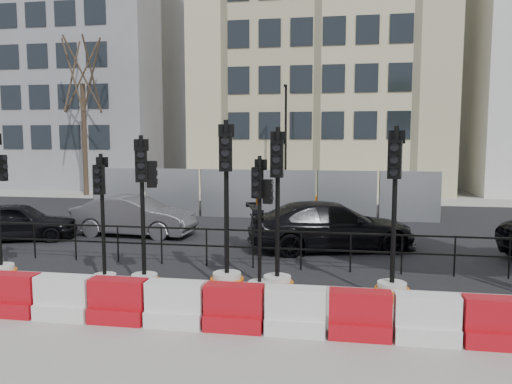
% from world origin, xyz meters
% --- Properties ---
extents(ground, '(120.00, 120.00, 0.00)m').
position_xyz_m(ground, '(0.00, 0.00, 0.00)').
color(ground, '#51514C').
rests_on(ground, ground).
extents(sidewalk_near, '(40.00, 6.00, 0.02)m').
position_xyz_m(sidewalk_near, '(0.00, -3.00, 0.01)').
color(sidewalk_near, gray).
rests_on(sidewalk_near, ground).
extents(road, '(40.00, 14.00, 0.03)m').
position_xyz_m(road, '(0.00, 7.00, 0.01)').
color(road, black).
rests_on(road, ground).
extents(sidewalk_far, '(40.00, 4.00, 0.02)m').
position_xyz_m(sidewalk_far, '(0.00, 16.00, 0.01)').
color(sidewalk_far, gray).
rests_on(sidewalk_far, ground).
extents(building_grey, '(11.00, 9.06, 14.00)m').
position_xyz_m(building_grey, '(-14.00, 21.99, 7.00)').
color(building_grey, gray).
rests_on(building_grey, ground).
extents(building_cream, '(15.00, 10.06, 18.00)m').
position_xyz_m(building_cream, '(2.00, 21.99, 9.00)').
color(building_cream, beige).
rests_on(building_cream, ground).
extents(kerb_railing, '(18.00, 0.04, 1.00)m').
position_xyz_m(kerb_railing, '(0.00, 1.20, 0.69)').
color(kerb_railing, black).
rests_on(kerb_railing, ground).
extents(heras_fencing, '(14.33, 1.72, 2.00)m').
position_xyz_m(heras_fencing, '(-0.49, 9.71, 0.71)').
color(heras_fencing, '#94989D').
rests_on(heras_fencing, ground).
extents(lamp_post_far, '(0.12, 0.56, 6.00)m').
position_xyz_m(lamp_post_far, '(0.50, 14.98, 3.22)').
color(lamp_post_far, black).
rests_on(lamp_post_far, ground).
extents(tree_bare_far, '(2.00, 2.00, 9.00)m').
position_xyz_m(tree_bare_far, '(-11.00, 15.50, 6.65)').
color(tree_bare_far, '#473828').
rests_on(tree_bare_far, ground).
extents(barrier_row, '(14.65, 0.50, 0.80)m').
position_xyz_m(barrier_row, '(0.00, -2.80, 0.37)').
color(barrier_row, red).
rests_on(barrier_row, ground).
extents(traffic_signal_b, '(0.68, 0.68, 3.46)m').
position_xyz_m(traffic_signal_b, '(-4.22, -0.96, 0.82)').
color(traffic_signal_b, silver).
rests_on(traffic_signal_b, ground).
extents(traffic_signal_c, '(0.58, 0.58, 2.95)m').
position_xyz_m(traffic_signal_c, '(-1.65, -1.09, 0.61)').
color(traffic_signal_c, silver).
rests_on(traffic_signal_c, ground).
extents(traffic_signal_d, '(0.66, 0.66, 3.33)m').
position_xyz_m(traffic_signal_d, '(-0.73, -1.10, 0.79)').
color(traffic_signal_d, silver).
rests_on(traffic_signal_d, ground).
extents(traffic_signal_e, '(0.72, 0.72, 3.65)m').
position_xyz_m(traffic_signal_e, '(0.99, -0.83, 0.75)').
color(traffic_signal_e, silver).
rests_on(traffic_signal_e, ground).
extents(traffic_signal_f, '(0.58, 0.58, 2.92)m').
position_xyz_m(traffic_signal_f, '(1.74, -1.07, 0.70)').
color(traffic_signal_f, silver).
rests_on(traffic_signal_f, ground).
extents(traffic_signal_g, '(0.69, 0.69, 3.49)m').
position_xyz_m(traffic_signal_g, '(2.06, -0.84, 0.72)').
color(traffic_signal_g, silver).
rests_on(traffic_signal_g, ground).
extents(traffic_signal_h, '(0.69, 0.69, 3.51)m').
position_xyz_m(traffic_signal_h, '(4.37, -0.92, 0.72)').
color(traffic_signal_h, silver).
rests_on(traffic_signal_h, ground).
extents(car_a, '(3.75, 4.57, 1.25)m').
position_xyz_m(car_a, '(-6.84, 3.34, 0.62)').
color(car_a, black).
rests_on(car_a, ground).
extents(car_b, '(1.92, 4.25, 1.34)m').
position_xyz_m(car_b, '(-3.46, 4.71, 0.67)').
color(car_b, '#454449').
rests_on(car_b, ground).
extents(car_c, '(4.68, 5.99, 1.42)m').
position_xyz_m(car_c, '(3.09, 3.66, 0.71)').
color(car_c, black).
rests_on(car_c, ground).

